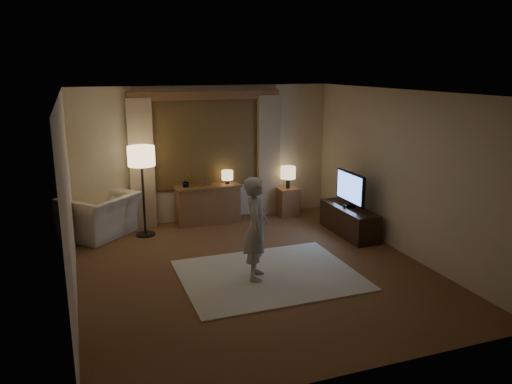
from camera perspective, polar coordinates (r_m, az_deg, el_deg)
name	(u,v)px	position (r m, az deg, el deg)	size (l,w,h in m)	color
room	(243,176)	(7.56, -1.45, 1.87)	(5.04, 5.54, 2.64)	brown
rug	(269,275)	(7.32, 1.48, -9.46)	(2.50, 2.00, 0.02)	beige
sideboard	(208,205)	(9.64, -5.53, -1.49)	(1.20, 0.40, 0.70)	brown
picture_frame	(207,182)	(9.53, -5.59, 1.11)	(0.16, 0.02, 0.20)	brown
plant	(186,181)	(9.43, -7.95, 1.21)	(0.17, 0.13, 0.30)	#999999
table_lamp_sideboard	(227,176)	(9.61, -3.30, 1.87)	(0.22, 0.22, 0.30)	black
floor_lamp	(141,161)	(8.86, -12.96, 3.47)	(0.47, 0.47, 1.61)	black
armchair	(100,216)	(9.25, -17.45, -2.59)	(1.17, 1.02, 0.76)	#C3B3A0
side_table	(288,201)	(10.13, 3.63, -1.09)	(0.40, 0.40, 0.56)	brown
table_lamp_side	(288,173)	(9.99, 3.68, 2.17)	(0.30, 0.30, 0.44)	black
tv_stand	(349,221)	(9.12, 10.58, -3.25)	(0.45, 1.40, 0.50)	black
tv	(350,188)	(8.96, 10.74, 0.43)	(0.22, 0.88, 0.64)	black
person	(256,228)	(6.96, 0.03, -4.18)	(0.54, 0.35, 1.47)	#ACA59F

